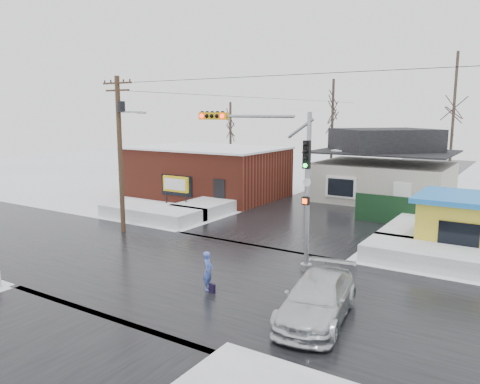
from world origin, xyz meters
The scene contains 20 objects.
ground centered at (0.00, 0.00, 0.00)m, with size 120.00×120.00×0.00m, color white.
road_ns centered at (0.00, 0.00, 0.01)m, with size 10.00×120.00×0.02m, color black.
road_ew centered at (0.00, 0.00, 0.01)m, with size 120.00×10.00×0.02m, color black.
snowbank_nw centered at (-9.00, 7.00, 0.40)m, with size 7.00×3.00×0.80m, color white.
snowbank_ne centered at (9.00, 7.00, 0.40)m, with size 7.00×3.00×0.80m, color white.
snowbank_nside_w centered at (-7.00, 12.00, 0.40)m, with size 3.00×8.00×0.80m, color white.
snowbank_nside_e centered at (7.00, 12.00, 0.40)m, with size 3.00×8.00×0.80m, color white.
traffic_signal centered at (2.43, 2.97, 4.54)m, with size 6.05×0.68×7.00m.
utility_pole centered at (-7.93, 3.50, 5.11)m, with size 3.15×0.44×9.00m.
brick_building centered at (-11.00, 15.99, 2.08)m, with size 12.20×8.20×4.12m.
marquee_sign centered at (-9.00, 9.49, 1.92)m, with size 2.20×0.21×2.55m.
house centered at (2.00, 22.00, 2.62)m, with size 10.40×8.40×5.76m.
kiosk centered at (9.50, 9.99, 1.46)m, with size 4.60×4.60×2.88m.
fence centered at (6.50, 14.00, 0.90)m, with size 8.00×0.12×1.80m, color black.
tree_far_left centered at (-4.00, 26.00, 7.95)m, with size 3.00×3.00×10.00m.
tree_far_mid centered at (6.00, 28.00, 9.54)m, with size 3.00×3.00×12.00m.
tree_far_west centered at (-14.00, 24.00, 6.36)m, with size 3.00×3.00×8.00m.
pedestrian centered at (1.70, -1.23, 0.78)m, with size 0.57×0.37×1.56m, color #4760C7.
car centered at (6.42, -1.41, 0.73)m, with size 2.04×5.02×1.46m, color silver.
shopping_bag centered at (2.02, -1.41, 0.17)m, with size 0.28×0.12×0.35m, color black.
Camera 1 is at (12.26, -15.47, 6.97)m, focal length 35.00 mm.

